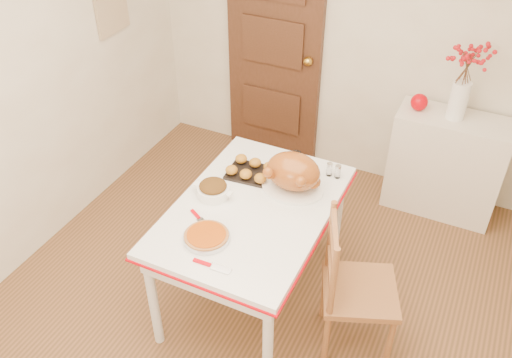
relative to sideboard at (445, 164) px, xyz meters
The scene contains 17 objects.
floor 2.03m from the sideboard, 116.29° to the right, with size 3.50×4.00×0.00m, color #533A1F.
wall_back 1.23m from the sideboard, 165.95° to the left, with size 3.50×0.00×2.50m, color silver.
door_back 1.70m from the sideboard, behind, with size 0.85×0.06×2.06m, color #3C2214.
photo_board 2.88m from the sideboard, 167.47° to the right, with size 0.03×0.35×0.45m, color beige.
sideboard is the anchor object (origin of this frame).
kitchen_table 1.80m from the sideboard, 121.91° to the right, with size 0.92×1.34×0.80m, color silver, non-canonical shape.
chair_oak 1.61m from the sideboard, 97.85° to the right, with size 0.44×0.44×0.98m, color brown, non-canonical shape.
berry_vase 0.73m from the sideboard, behind, with size 0.31×0.31×0.60m, color white, non-canonical shape.
apple 0.57m from the sideboard, behind, with size 0.13×0.13×0.13m, color #BE0009.
turkey_platter 1.58m from the sideboard, 122.37° to the right, with size 0.40×0.32×0.26m, color #8F4A16, non-canonical shape.
pumpkin_pie 2.21m from the sideboard, 119.23° to the right, with size 0.26×0.26×0.05m, color #9C3C05.
stuffing_dish 2.01m from the sideboard, 128.54° to the right, with size 0.26×0.20×0.10m, color #4E2C0F, non-canonical shape.
rolls_tray 1.71m from the sideboard, 131.88° to the right, with size 0.30×0.23×0.08m, color #AB6F1F, non-canonical shape.
pie_server 2.30m from the sideboard, 114.29° to the right, with size 0.22×0.06×0.01m, color silver, non-canonical shape.
carving_knife 2.16m from the sideboard, 123.12° to the right, with size 0.25×0.06×0.01m, color silver, non-canonical shape.
drinking_glass 1.42m from the sideboard, 130.33° to the right, with size 0.07×0.07×0.11m, color white.
shaker_pair 1.27m from the sideboard, 120.98° to the right, with size 0.09×0.04×0.09m, color white, non-canonical shape.
Camera 1 is at (1.05, -2.04, 2.96)m, focal length 38.51 mm.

